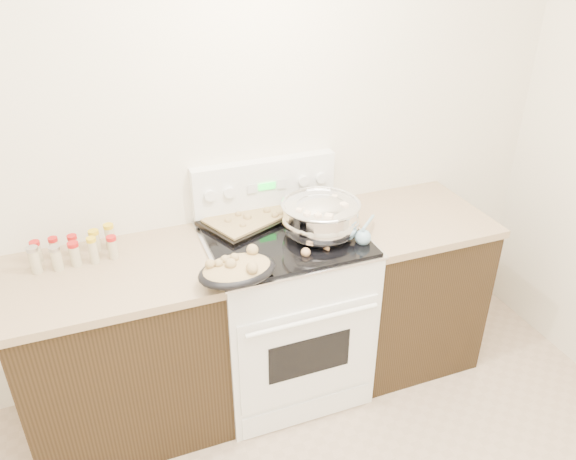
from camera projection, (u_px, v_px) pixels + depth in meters
name	position (u px, v px, depth m)	size (l,w,h in m)	color
room_shell	(369.00, 269.00, 1.10)	(4.10, 3.60, 2.75)	white
counter_left	(124.00, 351.00, 2.72)	(0.93, 0.67, 0.92)	black
counter_right	(404.00, 285.00, 3.20)	(0.73, 0.67, 0.92)	black
kitchen_range	(284.00, 309.00, 2.96)	(0.78, 0.73, 1.22)	white
mixing_bowl	(321.00, 218.00, 2.70)	(0.42, 0.42, 0.22)	silver
roasting_pan	(237.00, 270.00, 2.38)	(0.37, 0.28, 0.11)	black
baking_sheet	(249.00, 218.00, 2.85)	(0.53, 0.46, 0.06)	black
wooden_spoon	(307.00, 248.00, 2.61)	(0.14, 0.23, 0.04)	tan
blue_ladle	(364.00, 235.00, 2.67)	(0.20, 0.22, 0.10)	#81A9C0
spice_jars	(74.00, 249.00, 2.55)	(0.38, 0.16, 0.13)	#BFB28C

